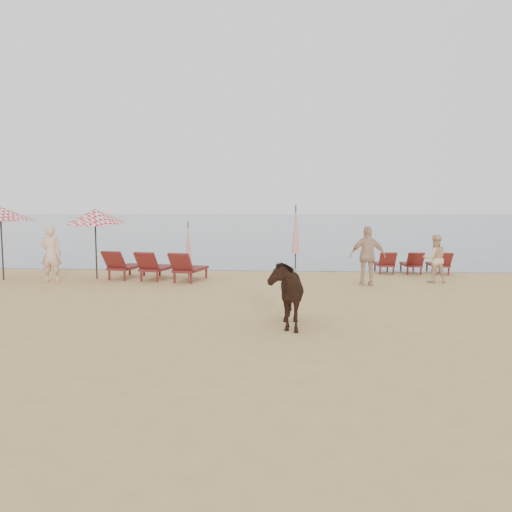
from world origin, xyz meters
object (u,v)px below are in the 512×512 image
Objects in this scene: lounger_cluster_left at (155,266)px; umbrella_closed_right at (296,230)px; beachgoer_right_a at (435,259)px; beachgoer_right_b at (368,256)px; umbrella_closed_left at (188,243)px; cow at (284,292)px; beachgoer_left at (51,254)px; umbrella_open_left_a at (0,214)px; lounger_cluster_right at (412,263)px; umbrella_open_left_b at (95,216)px.

umbrella_closed_right is at bearing 47.42° from lounger_cluster_left.
beachgoer_right_b reaches higher than beachgoer_right_a.
umbrella_closed_left is (0.99, 0.89, 0.75)m from lounger_cluster_left.
beachgoer_right_a is at bearing 47.53° from cow.
beachgoer_left is 1.19× the size of beachgoer_right_a.
umbrella_open_left_a is at bearing -165.17° from lounger_cluster_left.
umbrella_closed_right is (4.86, 3.51, 1.11)m from lounger_cluster_left.
beachgoer_left reaches higher than beachgoer_right_a.
lounger_cluster_left is at bearing -137.77° from umbrella_closed_left.
umbrella_open_left_a reaches higher than lounger_cluster_left.
cow reaches higher than lounger_cluster_right.
beachgoer_left is (-8.21, -4.17, -0.64)m from umbrella_closed_right.
lounger_cluster_right is at bearing 56.34° from cow.
lounger_cluster_right is at bearing 32.58° from umbrella_open_left_b.
umbrella_open_left_a is 14.79m from beachgoer_right_a.
lounger_cluster_left is at bearing -173.68° from beachgoer_left.
umbrella_open_left_b is at bearing -1.77° from beachgoer_right_b.
umbrella_open_left_b is at bearing -169.40° from lounger_cluster_right.
beachgoer_right_a is at bearing 23.57° from umbrella_open_left_a.
umbrella_closed_left is at bearing 35.06° from umbrella_open_left_b.
lounger_cluster_left is 1.34× the size of umbrella_closed_right.
beachgoer_right_a is at bearing -5.37° from umbrella_closed_left.
cow is at bearing -118.72° from lounger_cluster_right.
umbrella_open_left_b is (-11.38, -2.19, 1.80)m from lounger_cluster_right.
cow is 9.74m from beachgoer_left.
cow is (6.66, -6.52, -1.46)m from umbrella_open_left_b.
umbrella_open_left_a is at bearing 1.62° from beachgoer_right_b.
umbrella_open_left_b reaches higher than umbrella_closed_left.
beachgoer_right_a reaches higher than cow.
umbrella_open_left_b is 3.34m from umbrella_closed_left.
umbrella_closed_right reaches higher than umbrella_open_left_a.
umbrella_closed_right is 9.92m from cow.
beachgoer_right_b reaches higher than beachgoer_left.
cow is at bearing 139.31° from beachgoer_left.
lounger_cluster_right is 1.37× the size of beachgoer_right_b.
umbrella_closed_left is at bearing -10.94° from beachgoer_right_b.
beachgoer_left is at bearing -166.89° from lounger_cluster_right.
umbrella_closed_right reaches higher than beachgoer_right_a.
umbrella_closed_left is 4.62m from beachgoer_left.
cow is at bearing -9.75° from umbrella_open_left_a.
umbrella_open_left_a reaches higher than cow.
umbrella_open_left_a is at bearing -169.95° from lounger_cluster_right.
umbrella_closed_right is at bearing 34.08° from umbrella_closed_left.
umbrella_open_left_a reaches higher than lounger_cluster_right.
beachgoer_right_a is at bearing 21.42° from umbrella_open_left_b.
lounger_cluster_left is at bearing -144.11° from umbrella_closed_right.
umbrella_open_left_b reaches higher than cow.
beachgoer_right_b is at bearing 175.20° from beachgoer_left.
beachgoer_right_a is (4.59, -3.42, -0.79)m from umbrella_closed_right.
lounger_cluster_left is 1.36× the size of umbrella_open_left_a.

